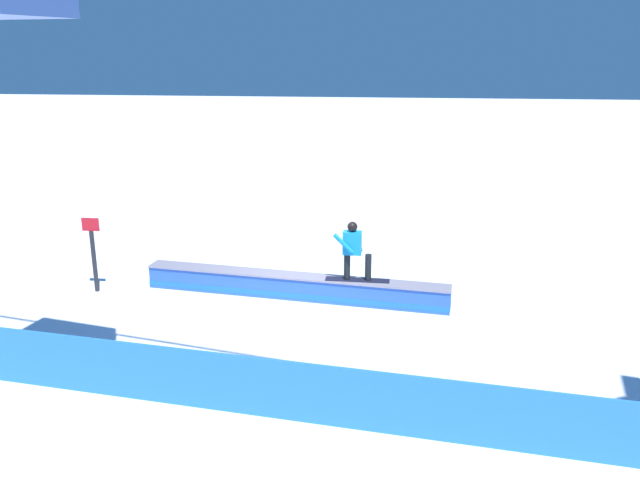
# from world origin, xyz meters

# --- Properties ---
(ground_plane) EXTENTS (120.00, 120.00, 0.00)m
(ground_plane) POSITION_xyz_m (0.00, 0.00, 0.00)
(ground_plane) COLOR white
(grind_box) EXTENTS (7.03, 1.35, 0.55)m
(grind_box) POSITION_xyz_m (0.00, 0.00, 0.25)
(grind_box) COLOR blue
(grind_box) RESTS_ON ground_plane
(snowboarder) EXTENTS (1.42, 0.42, 1.33)m
(snowboarder) POSITION_xyz_m (-1.35, 0.18, 1.27)
(snowboarder) COLOR black
(snowboarder) RESTS_ON grind_box
(safety_fence) EXTENTS (12.23, 1.58, 0.99)m
(safety_fence) POSITION_xyz_m (0.00, 4.91, 0.49)
(safety_fence) COLOR #2B7AE7
(safety_fence) RESTS_ON ground_plane
(trail_marker) EXTENTS (0.40, 0.10, 1.77)m
(trail_marker) POSITION_xyz_m (4.66, 0.14, 0.95)
(trail_marker) COLOR #262628
(trail_marker) RESTS_ON ground_plane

